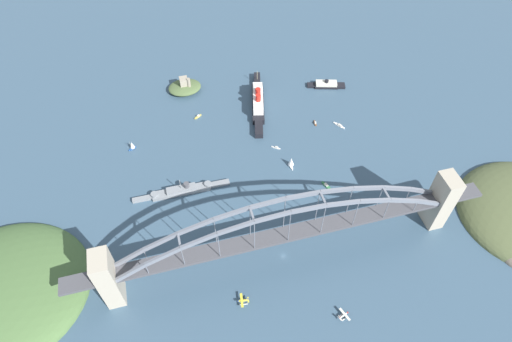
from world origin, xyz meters
The scene contains 15 objects.
ground_plane centered at (0.00, 0.00, 0.00)m, with size 1400.00×1400.00×0.00m, color #385166.
harbor_arch_bridge centered at (0.00, 0.00, 29.64)m, with size 304.90×17.93×66.62m.
ocean_liner centered at (25.84, 167.48, 5.89)m, with size 28.81×91.07×19.52m.
naval_cruiser centered at (-63.73, 79.32, 2.60)m, with size 81.45×8.89×16.03m.
harbor_ferry_steamer centered at (102.53, 178.07, 2.40)m, with size 39.78×18.35×7.86m.
fort_island_mid_harbor centered at (-40.60, 209.93, 4.55)m, with size 33.52×26.98×16.64m.
seaplane_taxiing_near_bridge centered at (-38.18, -27.60, 2.22)m, with size 8.26×10.32×5.11m.
seaplane_second_in_formation centered at (25.48, -55.41, 1.98)m, with size 8.26×10.30×4.70m.
small_boat_0 centered at (55.14, 53.69, 0.69)m, with size 5.90×11.63×1.90m.
small_boat_1 centered at (33.12, 83.88, 5.00)m, with size 5.55×9.67×10.76m.
small_boat_2 centered at (93.29, 119.45, 0.70)m, with size 8.07×11.43×1.98m.
small_boat_3 centered at (26.62, 107.11, 0.79)m, with size 7.46×5.78×2.26m.
small_boat_4 centered at (72.11, 128.22, 0.86)m, with size 2.41×7.31×2.41m.
small_boat_5 centered at (-99.79, 140.87, 4.31)m, with size 7.23×5.69×9.29m.
small_boat_6 centered at (-34.98, 166.61, 0.84)m, with size 7.73×5.51×2.30m.
Camera 1 is at (-62.25, -151.88, 292.93)m, focal length 30.75 mm.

